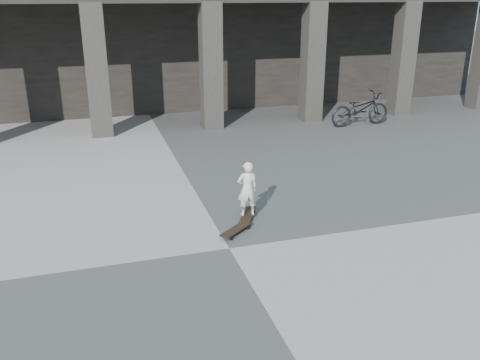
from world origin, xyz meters
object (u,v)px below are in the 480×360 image
object	(u,v)px
skateboard_spare	(236,230)
longboard	(247,216)
child	(247,189)
bicycle	(360,109)

from	to	relation	value
skateboard_spare	longboard	bearing A→B (deg)	15.63
skateboard_spare	child	size ratio (longest dim) A/B	0.68
bicycle	child	bearing A→B (deg)	133.24
longboard	bicycle	xyz separation A→B (m)	(5.95, 6.20, 0.49)
bicycle	skateboard_spare	bearing A→B (deg)	133.87
skateboard_spare	bicycle	world-z (taller)	bicycle
child	bicycle	xyz separation A→B (m)	(5.95, 6.20, -0.08)
longboard	bicycle	world-z (taller)	bicycle
longboard	bicycle	distance (m)	8.61
longboard	skateboard_spare	distance (m)	0.69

